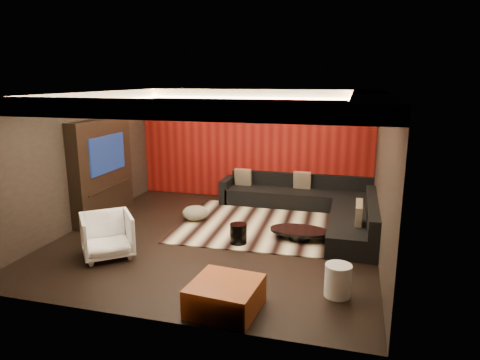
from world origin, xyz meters
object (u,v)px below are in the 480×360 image
(armchair, at_px, (107,235))
(coffee_table, at_px, (299,234))
(sectional_sofa, at_px, (316,205))
(orange_ottoman, at_px, (225,296))
(drum_stool, at_px, (238,234))
(white_side_table, at_px, (338,280))

(armchair, bearing_deg, coffee_table, -11.31)
(coffee_table, relative_size, sectional_sofa, 0.31)
(orange_ottoman, height_order, armchair, armchair)
(drum_stool, xyz_separation_m, armchair, (-2.06, -1.14, 0.18))
(white_side_table, height_order, sectional_sofa, sectional_sofa)
(drum_stool, bearing_deg, coffee_table, 25.67)
(sectional_sofa, bearing_deg, coffee_table, -96.21)
(coffee_table, bearing_deg, armchair, -152.12)
(drum_stool, xyz_separation_m, sectional_sofa, (1.25, 2.06, 0.05))
(orange_ottoman, xyz_separation_m, sectional_sofa, (0.80, 4.36, 0.07))
(drum_stool, distance_m, orange_ottoman, 2.35)
(drum_stool, xyz_separation_m, white_side_table, (1.89, -1.53, 0.03))
(coffee_table, xyz_separation_m, sectional_sofa, (0.17, 1.54, 0.15))
(orange_ottoman, relative_size, armchair, 1.04)
(armchair, distance_m, sectional_sofa, 4.61)
(white_side_table, distance_m, orange_ottoman, 1.64)
(orange_ottoman, bearing_deg, coffee_table, 77.32)
(coffee_table, bearing_deg, drum_stool, -154.33)
(drum_stool, distance_m, white_side_table, 2.43)
(drum_stool, distance_m, sectional_sofa, 2.41)
(drum_stool, bearing_deg, armchair, -151.00)
(white_side_table, distance_m, sectional_sofa, 3.65)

